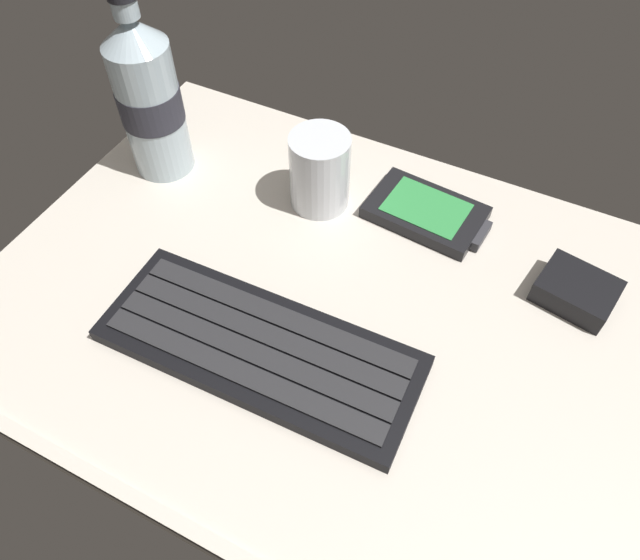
# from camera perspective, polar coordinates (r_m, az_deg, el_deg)

# --- Properties ---
(ground_plane) EXTENTS (0.64, 0.48, 0.03)m
(ground_plane) POSITION_cam_1_polar(r_m,az_deg,el_deg) (0.58, -0.10, -2.56)
(ground_plane) COLOR beige
(keyboard) EXTENTS (0.29, 0.12, 0.02)m
(keyboard) POSITION_cam_1_polar(r_m,az_deg,el_deg) (0.54, -5.77, -6.42)
(keyboard) COLOR black
(keyboard) RESTS_ON ground_plane
(handheld_device) EXTENTS (0.13, 0.09, 0.02)m
(handheld_device) POSITION_cam_1_polar(r_m,az_deg,el_deg) (0.65, 10.16, 6.37)
(handheld_device) COLOR black
(handheld_device) RESTS_ON ground_plane
(juice_cup) EXTENTS (0.06, 0.06, 0.09)m
(juice_cup) POSITION_cam_1_polar(r_m,az_deg,el_deg) (0.64, -0.02, 10.12)
(juice_cup) COLOR silver
(juice_cup) RESTS_ON ground_plane
(water_bottle) EXTENTS (0.07, 0.07, 0.21)m
(water_bottle) POSITION_cam_1_polar(r_m,az_deg,el_deg) (0.68, -16.03, 16.38)
(water_bottle) COLOR silver
(water_bottle) RESTS_ON ground_plane
(charger_block) EXTENTS (0.08, 0.07, 0.02)m
(charger_block) POSITION_cam_1_polar(r_m,az_deg,el_deg) (0.62, 23.28, -0.95)
(charger_block) COLOR black
(charger_block) RESTS_ON ground_plane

